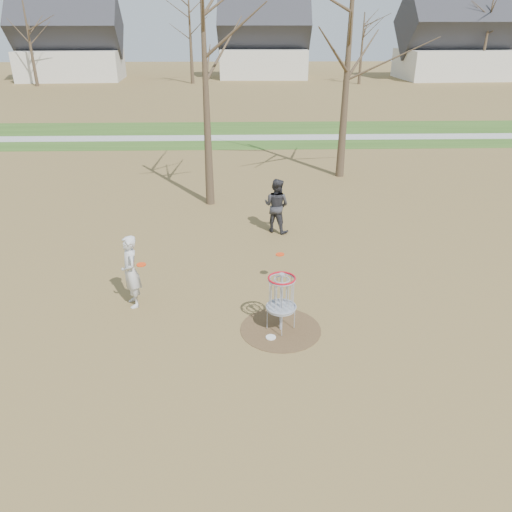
{
  "coord_description": "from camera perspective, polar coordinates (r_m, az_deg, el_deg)",
  "views": [
    {
      "loc": [
        -0.82,
        -9.28,
        6.2
      ],
      "look_at": [
        -0.5,
        1.5,
        1.1
      ],
      "focal_mm": 35.0,
      "sensor_mm": 36.0,
      "label": 1
    }
  ],
  "objects": [
    {
      "name": "disc_golf_basket",
      "position": [
        10.71,
        2.92,
        -4.3
      ],
      "size": [
        0.64,
        0.64,
        1.35
      ],
      "color": "#9EA3AD",
      "rests_on": "ground"
    },
    {
      "name": "bare_trees",
      "position": [
        45.15,
        1.74,
        24.22
      ],
      "size": [
        52.62,
        44.98,
        9.0
      ],
      "color": "#382B1E",
      "rests_on": "ground"
    },
    {
      "name": "green_band",
      "position": [
        30.92,
        -0.16,
        13.75
      ],
      "size": [
        160.0,
        8.0,
        0.01
      ],
      "primitive_type": "cube",
      "color": "#2D5119",
      "rests_on": "ground"
    },
    {
      "name": "dirt_circle",
      "position": [
        11.19,
        2.82,
        -8.35
      ],
      "size": [
        1.8,
        1.8,
        0.01
      ],
      "primitive_type": "cylinder",
      "color": "#47331E",
      "rests_on": "ground"
    },
    {
      "name": "footpath",
      "position": [
        29.94,
        -0.11,
        13.39
      ],
      "size": [
        160.0,
        1.5,
        0.01
      ],
      "primitive_type": "cube",
      "color": "#9E9E99",
      "rests_on": "green_band"
    },
    {
      "name": "discs_in_play",
      "position": [
        12.14,
        -4.43,
        -0.34
      ],
      "size": [
        3.51,
        1.33,
        0.34
      ],
      "color": "#FF3A0D",
      "rests_on": "ground"
    },
    {
      "name": "player_throwing",
      "position": [
        15.93,
        2.35,
        5.78
      ],
      "size": [
        1.07,
        1.0,
        1.76
      ],
      "primitive_type": "imported",
      "rotation": [
        0.0,
        0.0,
        2.62
      ],
      "color": "#2F2E33",
      "rests_on": "ground"
    },
    {
      "name": "disc_grounded",
      "position": [
        10.89,
        1.7,
        -9.27
      ],
      "size": [
        0.22,
        0.22,
        0.02
      ],
      "primitive_type": "cylinder",
      "color": "white",
      "rests_on": "dirt_circle"
    },
    {
      "name": "houses_row",
      "position": [
        62.11,
        3.29,
        22.81
      ],
      "size": [
        56.51,
        10.01,
        7.26
      ],
      "color": "silver",
      "rests_on": "ground"
    },
    {
      "name": "ground",
      "position": [
        11.19,
        2.82,
        -8.37
      ],
      "size": [
        160.0,
        160.0,
        0.0
      ],
      "primitive_type": "plane",
      "color": "brown",
      "rests_on": "ground"
    },
    {
      "name": "player_standing",
      "position": [
        12.02,
        -14.13,
        -1.75
      ],
      "size": [
        0.65,
        0.76,
        1.77
      ],
      "primitive_type": "imported",
      "rotation": [
        0.0,
        0.0,
        -1.16
      ],
      "color": "silver",
      "rests_on": "ground"
    }
  ]
}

